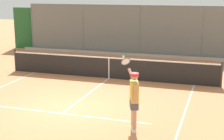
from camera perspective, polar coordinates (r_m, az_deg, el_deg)
ground_plane at (r=11.93m, az=-6.97°, el=-6.19°), size 60.00×60.00×0.00m
court_line_markings at (r=11.21m, az=-8.82°, el=-7.52°), size 7.57×8.81×0.01m
fence_backdrop at (r=21.64m, az=4.93°, el=6.22°), size 17.55×1.37×3.01m
tennis_net at (r=15.62m, az=-0.50°, el=0.40°), size 9.73×0.09×1.07m
tennis_player at (r=9.79m, az=3.59°, el=-4.37°), size 0.81×1.24×1.97m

